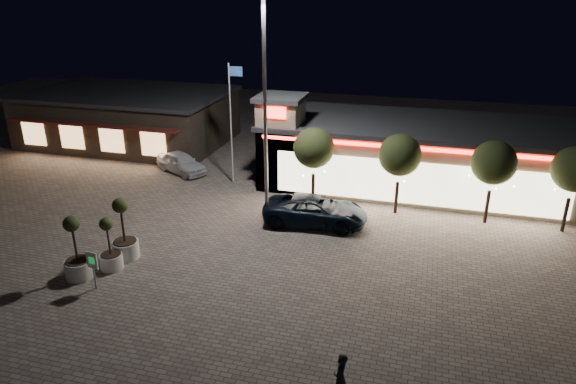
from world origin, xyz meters
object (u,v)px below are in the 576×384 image
(white_sedan, at_px, (181,162))
(planter_mid, at_px, (77,259))
(pedestrian, at_px, (340,377))
(valet_sign, at_px, (92,263))
(pickup_truck, at_px, (315,211))
(planter_left, at_px, (110,253))

(white_sedan, height_order, planter_mid, planter_mid)
(pedestrian, height_order, valet_sign, valet_sign)
(pickup_truck, distance_m, planter_mid, 12.49)
(planter_mid, bearing_deg, pedestrian, -18.10)
(planter_left, bearing_deg, white_sedan, 102.49)
(planter_mid, height_order, valet_sign, planter_mid)
(pedestrian, relative_size, planter_left, 0.67)
(pedestrian, bearing_deg, planter_left, -101.45)
(pickup_truck, height_order, pedestrian, pedestrian)
(planter_mid, bearing_deg, white_sedan, 97.77)
(pedestrian, xyz_separation_m, valet_sign, (-11.58, 3.56, 0.39))
(pedestrian, height_order, planter_mid, planter_mid)
(planter_mid, distance_m, valet_sign, 1.49)
(pedestrian, bearing_deg, white_sedan, -128.61)
(pickup_truck, distance_m, white_sedan, 12.52)
(white_sedan, relative_size, pedestrian, 2.45)
(planter_left, bearing_deg, planter_mid, -131.27)
(planter_left, distance_m, valet_sign, 1.84)
(planter_left, distance_m, planter_mid, 1.47)
(planter_left, xyz_separation_m, valet_sign, (0.34, -1.75, 0.46))
(pedestrian, relative_size, planter_mid, 0.57)
(pickup_truck, bearing_deg, planter_left, 127.65)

